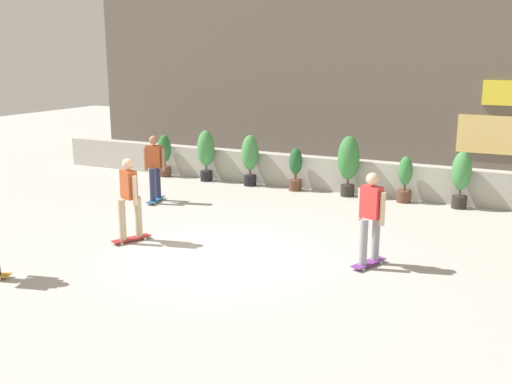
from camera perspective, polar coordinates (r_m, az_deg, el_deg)
The scene contains 13 objects.
ground_plane at distance 10.98m, azimuth -3.45°, elevation -6.21°, with size 48.00×48.00×0.00m, color #B2AFA8.
planter_wall at distance 16.17m, azimuth 7.01°, elevation 1.78°, with size 18.00×0.40×0.90m, color #B2ADA3.
building_backdrop at distance 19.67m, azimuth 11.17°, elevation 11.90°, with size 20.00×2.08×6.50m.
potted_plant_0 at distance 18.01m, azimuth -8.94°, elevation 3.72°, with size 0.40×0.40×1.28m.
potted_plant_1 at distance 17.19m, azimuth -4.92°, elevation 3.95°, with size 0.51×0.51×1.50m.
potted_plant_2 at distance 16.51m, azimuth -0.59°, elevation 3.49°, with size 0.49×0.49×1.45m.
potted_plant_3 at distance 15.99m, azimuth 3.89°, elevation 2.32°, with size 0.36×0.36×1.18m.
potted_plant_4 at distance 15.44m, azimuth 9.04°, elevation 3.02°, with size 0.56×0.56×1.60m.
potted_plant_5 at distance 15.15m, azimuth 14.38°, elevation 1.29°, with size 0.36×0.36×1.18m.
potted_plant_6 at distance 14.91m, azimuth 19.44°, elevation 1.49°, with size 0.46×0.46×1.40m.
skater_mid_plaza at distance 11.76m, azimuth -12.29°, elevation -0.39°, with size 0.52×0.81×1.70m.
skater_by_wall_right at distance 10.34m, azimuth 11.17°, elevation -2.23°, with size 0.53×0.82×1.70m.
skater_by_wall_left at distance 14.84m, azimuth -9.91°, elevation 2.56°, with size 0.55×0.82×1.70m.
Camera 1 is at (5.11, -9.00, 3.69)m, focal length 40.88 mm.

